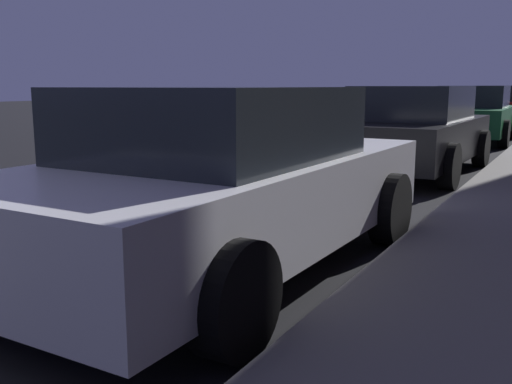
{
  "coord_description": "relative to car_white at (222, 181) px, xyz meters",
  "views": [
    {
      "loc": [
        5.27,
        -0.18,
        1.44
      ],
      "look_at": [
        4.19,
        1.76,
        1.04
      ],
      "focal_mm": 40.78,
      "sensor_mm": 36.0,
      "label": 1
    }
  ],
  "objects": [
    {
      "name": "car_white",
      "position": [
        0.0,
        0.0,
        0.0
      ],
      "size": [
        2.18,
        4.31,
        1.43
      ],
      "color": "silver",
      "rests_on": "ground"
    },
    {
      "name": "car_black",
      "position": [
        0.0,
        5.87,
        0.01
      ],
      "size": [
        2.06,
        4.31,
        1.43
      ],
      "color": "black",
      "rests_on": "ground"
    },
    {
      "name": "car_green",
      "position": [
        0.0,
        12.04,
        -0.01
      ],
      "size": [
        2.04,
        4.23,
        1.43
      ],
      "color": "#19592D",
      "rests_on": "ground"
    },
    {
      "name": "car_red",
      "position": [
        0.0,
        18.88,
        0.0
      ],
      "size": [
        2.13,
        4.18,
        1.43
      ],
      "color": "maroon",
      "rests_on": "ground"
    }
  ]
}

